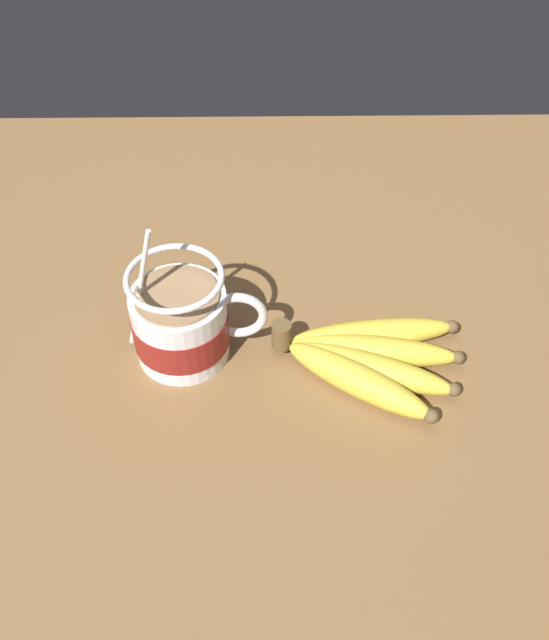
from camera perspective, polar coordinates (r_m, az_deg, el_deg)
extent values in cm
cube|color=brown|center=(72.36, -5.30, -5.67)|extent=(97.79, 97.79, 3.76)
cylinder|color=silver|center=(70.65, -7.52, -0.36)|extent=(9.37, 9.37, 7.85)
cylinder|color=maroon|center=(70.89, -7.49, -0.54)|extent=(9.57, 9.57, 3.60)
torus|color=silver|center=(69.30, -2.95, 0.37)|extent=(5.84, 0.90, 5.84)
cylinder|color=#997551|center=(67.79, -7.84, 1.96)|extent=(8.17, 8.17, 0.40)
torus|color=silver|center=(66.19, -8.04, 3.39)|extent=(9.37, 9.37, 0.60)
cylinder|color=silver|center=(67.81, -10.74, 2.34)|extent=(3.98, 0.50, 14.45)
ellipsoid|color=silver|center=(72.65, -8.62, -1.68)|extent=(3.00, 2.00, 0.80)
cylinder|color=brown|center=(70.91, 0.56, -1.23)|extent=(2.00, 2.00, 3.00)
ellipsoid|color=gold|center=(68.95, 6.66, -4.75)|extent=(14.59, 11.43, 3.24)
sphere|color=brown|center=(67.45, 12.43, -7.53)|extent=(1.46, 1.46, 1.46)
ellipsoid|color=gold|center=(70.23, 7.65, -3.72)|extent=(16.40, 8.72, 3.06)
sphere|color=brown|center=(69.95, 14.15, -5.42)|extent=(1.38, 1.38, 1.38)
ellipsoid|color=gold|center=(71.66, 7.95, -2.42)|extent=(16.79, 5.16, 3.06)
sphere|color=brown|center=(72.64, 14.46, -2.94)|extent=(1.38, 1.38, 1.38)
ellipsoid|color=gold|center=(73.10, 7.84, -1.12)|extent=(16.90, 4.84, 3.07)
sphere|color=brown|center=(75.34, 14.01, -0.53)|extent=(1.38, 1.38, 1.38)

